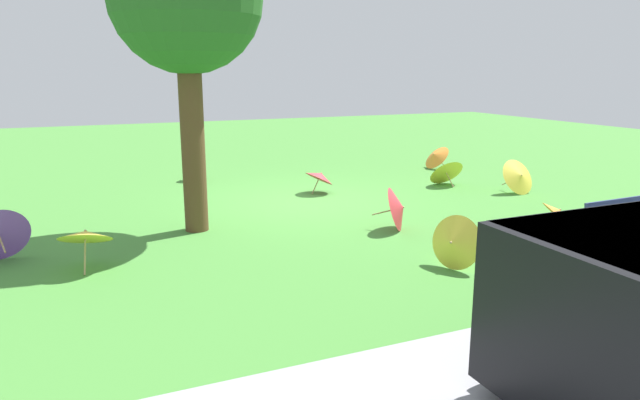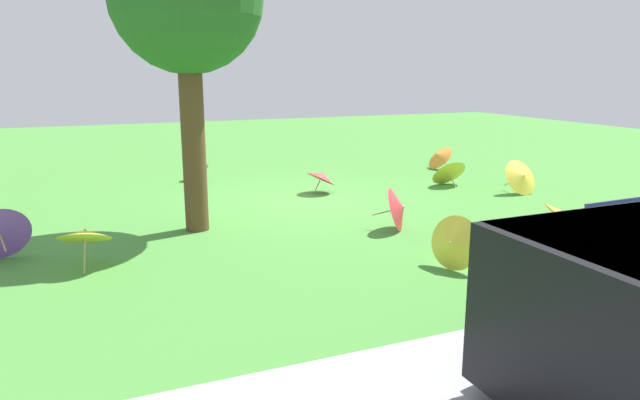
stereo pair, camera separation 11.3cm
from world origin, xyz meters
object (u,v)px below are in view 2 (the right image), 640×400
(parasol_pink_0, at_px, (197,166))
(parasol_red_0, at_px, (322,176))
(shade_tree, at_px, (186,0))
(parasol_yellow_3, at_px, (452,243))
(parasol_yellow_1, at_px, (448,171))
(parasol_yellow_2, at_px, (85,234))
(parasol_orange_1, at_px, (559,213))
(parasol_red_1, at_px, (399,209))
(parasol_orange_0, at_px, (438,156))
(parasol_yellow_0, at_px, (522,177))
(park_bench, at_px, (616,226))

(parasol_pink_0, bearing_deg, parasol_red_0, 130.21)
(shade_tree, height_order, parasol_yellow_3, shade_tree)
(parasol_yellow_1, bearing_deg, parasol_yellow_2, 20.25)
(parasol_orange_1, relative_size, parasol_red_1, 0.90)
(parasol_pink_0, bearing_deg, parasol_yellow_2, 65.94)
(parasol_yellow_2, bearing_deg, parasol_yellow_3, 156.64)
(parasol_pink_0, distance_m, parasol_orange_1, 8.57)
(parasol_orange_0, xyz_separation_m, parasol_orange_1, (1.54, 5.96, -0.10))
(parasol_red_1, bearing_deg, parasol_yellow_0, -159.33)
(parasol_orange_0, bearing_deg, parasol_red_1, 50.02)
(parasol_orange_1, bearing_deg, parasol_pink_0, -54.44)
(parasol_orange_1, bearing_deg, park_bench, 73.98)
(parasol_yellow_0, distance_m, parasol_red_0, 4.46)
(parasol_pink_0, xyz_separation_m, parasol_red_1, (-2.30, 6.04, 0.04))
(parasol_pink_0, relative_size, parasol_red_0, 0.82)
(parasol_orange_0, relative_size, parasol_orange_1, 1.02)
(shade_tree, height_order, parasol_yellow_1, shade_tree)
(parasol_yellow_0, xyz_separation_m, parasol_yellow_3, (4.39, 3.54, -0.01))
(parasol_yellow_1, bearing_deg, parasol_pink_0, -29.52)
(parasol_red_0, relative_size, parasol_yellow_3, 0.89)
(parasol_yellow_0, bearing_deg, parasol_red_0, -24.14)
(park_bench, height_order, parasol_orange_1, park_bench)
(parasol_yellow_1, bearing_deg, parasol_yellow_0, 122.95)
(parasol_yellow_1, xyz_separation_m, parasol_orange_0, (-1.13, -2.05, 0.02))
(parasol_red_0, bearing_deg, parasol_yellow_2, 33.92)
(shade_tree, relative_size, parasol_orange_1, 6.71)
(parasol_orange_0, bearing_deg, park_bench, 75.18)
(parasol_orange_0, distance_m, parasol_orange_1, 6.16)
(parasol_yellow_0, relative_size, parasol_red_0, 1.23)
(parasol_yellow_3, bearing_deg, parasol_orange_0, -122.95)
(parasol_red_0, bearing_deg, parasol_yellow_0, 155.86)
(parasol_yellow_1, height_order, parasol_yellow_3, parasol_yellow_3)
(parasol_yellow_0, bearing_deg, parasol_yellow_2, 9.57)
(parasol_red_1, bearing_deg, parasol_yellow_2, -0.00)
(parasol_yellow_0, relative_size, parasol_yellow_2, 1.04)
(park_bench, bearing_deg, parasol_yellow_2, -18.64)
(parasol_yellow_2, bearing_deg, parasol_yellow_0, -170.43)
(shade_tree, relative_size, parasol_orange_0, 6.55)
(shade_tree, relative_size, parasol_red_1, 6.06)
(parasol_orange_0, height_order, parasol_red_1, parasol_red_1)
(parasol_yellow_2, xyz_separation_m, parasol_red_1, (-5.00, 0.00, -0.11))
(parasol_pink_0, height_order, parasol_orange_1, parasol_pink_0)
(park_bench, bearing_deg, parasol_orange_0, -104.82)
(parasol_yellow_1, distance_m, parasol_orange_1, 3.94)
(parasol_orange_0, distance_m, parasol_yellow_3, 8.40)
(parasol_yellow_1, height_order, parasol_yellow_2, parasol_yellow_2)
(parasol_orange_0, height_order, parasol_orange_1, parasol_orange_0)
(parasol_yellow_2, xyz_separation_m, parasol_red_0, (-4.98, -3.35, -0.11))
(parasol_yellow_1, xyz_separation_m, parasol_red_1, (3.09, 2.99, 0.04))
(shade_tree, relative_size, parasol_red_0, 6.91)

